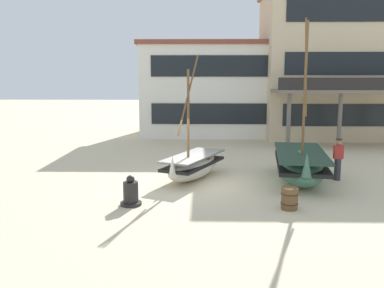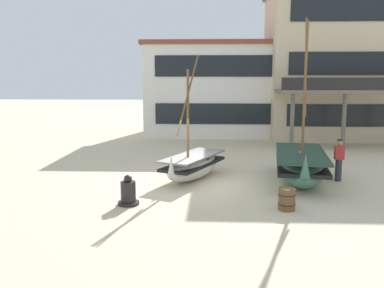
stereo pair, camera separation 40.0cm
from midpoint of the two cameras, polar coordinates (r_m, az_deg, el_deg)
ground_plane at (r=16.24m, az=-0.78°, el=-5.45°), size 120.00×120.00×0.00m
fishing_boat_near_left at (r=16.88m, az=-0.52°, el=-2.95°), size 2.69×3.85×4.97m
fishing_boat_centre_large at (r=16.92m, az=14.00°, el=-2.80°), size 2.52×5.00×6.32m
fisherman_by_hull at (r=17.52m, az=18.83°, el=-2.07°), size 0.36×0.26×1.68m
capstan_winch at (r=13.66m, az=-9.25°, el=-6.72°), size 0.70×0.70×0.99m
wooden_barrel at (r=13.39m, az=12.43°, el=-7.32°), size 0.56×0.56×0.70m
harbor_building_main at (r=30.46m, az=2.96°, el=7.60°), size 10.85×6.39×6.51m
harbor_building_annex at (r=30.43m, az=19.26°, el=10.21°), size 10.65×8.54×9.85m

